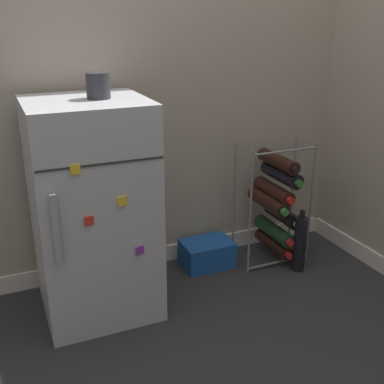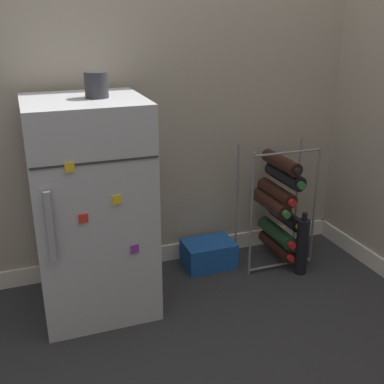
{
  "view_description": "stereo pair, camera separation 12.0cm",
  "coord_description": "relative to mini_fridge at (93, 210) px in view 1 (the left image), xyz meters",
  "views": [
    {
      "loc": [
        -0.74,
        -1.65,
        1.27
      ],
      "look_at": [
        0.11,
        0.3,
        0.48
      ],
      "focal_mm": 45.0,
      "sensor_mm": 36.0,
      "label": 1
    },
    {
      "loc": [
        -0.63,
        -1.7,
        1.27
      ],
      "look_at": [
        0.11,
        0.3,
        0.48
      ],
      "focal_mm": 45.0,
      "sensor_mm": 36.0,
      "label": 2
    }
  ],
  "objects": [
    {
      "name": "fridge_top_cup",
      "position": [
        0.06,
        -0.01,
        0.53
      ],
      "size": [
        0.09,
        0.09,
        0.1
      ],
      "color": "#28282D",
      "rests_on": "mini_fridge"
    },
    {
      "name": "soda_box",
      "position": [
        0.61,
        0.15,
        -0.41
      ],
      "size": [
        0.26,
        0.19,
        0.14
      ],
      "color": "#194C9E",
      "rests_on": "ground_plane"
    },
    {
      "name": "loose_bottle_floor",
      "position": [
        1.03,
        -0.09,
        -0.32
      ],
      "size": [
        0.06,
        0.06,
        0.34
      ],
      "color": "black",
      "rests_on": "ground_plane"
    },
    {
      "name": "mini_fridge",
      "position": [
        0.0,
        0.0,
        0.0
      ],
      "size": [
        0.49,
        0.5,
        0.95
      ],
      "color": "#B7BABF",
      "rests_on": "ground_plane"
    },
    {
      "name": "wine_rack",
      "position": [
        0.98,
        0.07,
        -0.14
      ],
      "size": [
        0.38,
        0.32,
        0.66
      ],
      "color": "slate",
      "rests_on": "ground_plane"
    },
    {
      "name": "ground_plane",
      "position": [
        0.37,
        -0.27,
        -0.48
      ],
      "size": [
        14.0,
        14.0,
        0.0
      ],
      "primitive_type": "plane",
      "color": "#28282B"
    },
    {
      "name": "wall_back",
      "position": [
        0.37,
        0.31,
        0.76
      ],
      "size": [
        7.1,
        0.07,
        2.5
      ],
      "color": "#9E9384",
      "rests_on": "ground_plane"
    }
  ]
}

